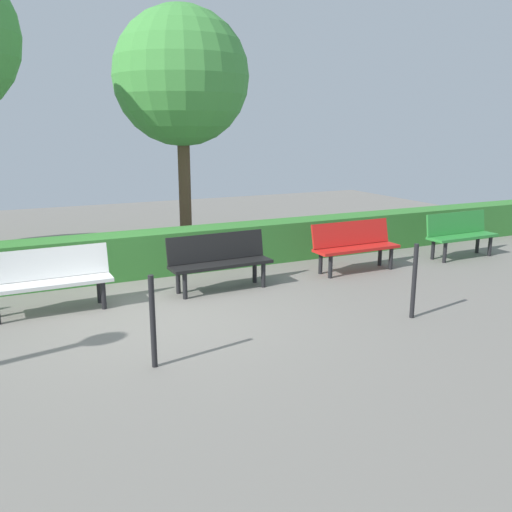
# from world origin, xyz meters

# --- Properties ---
(ground_plane) EXTENTS (22.15, 22.15, 0.00)m
(ground_plane) POSITION_xyz_m (0.00, 0.00, 0.00)
(ground_plane) COLOR gray
(bench_green) EXTENTS (1.50, 0.48, 0.86)m
(bench_green) POSITION_xyz_m (-6.13, -0.62, 0.48)
(bench_green) COLOR #2D8C38
(bench_green) RESTS_ON ground_plane
(bench_red) EXTENTS (1.59, 0.49, 0.86)m
(bench_red) POSITION_xyz_m (-3.68, -0.65, 0.48)
(bench_red) COLOR red
(bench_red) RESTS_ON ground_plane
(bench_black) EXTENTS (1.61, 0.50, 0.86)m
(bench_black) POSITION_xyz_m (-1.14, -0.63, 0.48)
(bench_black) COLOR black
(bench_black) RESTS_ON ground_plane
(bench_white) EXTENTS (1.65, 0.49, 0.86)m
(bench_white) POSITION_xyz_m (1.33, -0.66, 0.48)
(bench_white) COLOR white
(bench_white) RESTS_ON ground_plane
(hedge_row) EXTENTS (18.15, 0.62, 0.73)m
(hedge_row) POSITION_xyz_m (-1.12, -1.96, 0.37)
(hedge_row) COLOR #387F33
(hedge_row) RESTS_ON ground_plane
(tree_near) EXTENTS (2.68, 2.68, 4.76)m
(tree_near) POSITION_xyz_m (-1.62, -3.73, 3.41)
(tree_near) COLOR brown
(tree_near) RESTS_ON ground_plane
(railing_post_mid) EXTENTS (0.06, 0.06, 1.00)m
(railing_post_mid) POSITION_xyz_m (-2.96, 1.67, 0.50)
(railing_post_mid) COLOR black
(railing_post_mid) RESTS_ON ground_plane
(railing_post_far) EXTENTS (0.06, 0.06, 1.00)m
(railing_post_far) POSITION_xyz_m (0.51, 1.67, 0.50)
(railing_post_far) COLOR black
(railing_post_far) RESTS_ON ground_plane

